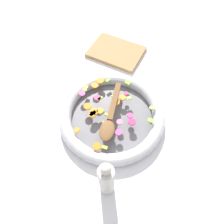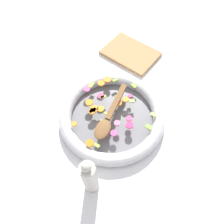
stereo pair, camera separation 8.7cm
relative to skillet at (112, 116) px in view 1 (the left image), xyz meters
name	(u,v)px [view 1 (the left image)]	position (x,y,z in m)	size (l,w,h in m)	color
ground_plane	(112,118)	(0.00, 0.00, -0.02)	(4.00, 4.00, 0.00)	silver
skillet	(112,116)	(0.00, 0.00, 0.00)	(0.43, 0.43, 0.05)	slate
chopped_vegetables	(106,107)	(-0.03, 0.01, 0.03)	(0.33, 0.34, 0.01)	orange
wooden_spoon	(110,117)	(0.01, -0.03, 0.04)	(0.11, 0.27, 0.01)	brown
pepper_mill	(107,180)	(0.11, -0.26, 0.08)	(0.05, 0.05, 0.22)	#B2ADA3
cutting_board	(116,52)	(-0.15, 0.35, -0.01)	(0.26, 0.19, 0.02)	#9E7547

